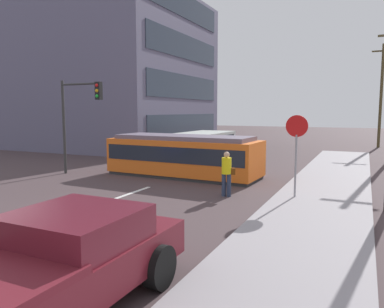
# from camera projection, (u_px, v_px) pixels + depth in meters

# --- Properties ---
(ground_plane) EXTENTS (120.00, 120.00, 0.00)m
(ground_plane) POSITION_uv_depth(u_px,v_px,m) (179.00, 176.00, 18.05)
(ground_plane) COLOR #463739
(sidewalk_curb_right) EXTENTS (3.20, 36.00, 0.14)m
(sidewalk_curb_right) POSITION_uv_depth(u_px,v_px,m) (316.00, 211.00, 11.58)
(sidewalk_curb_right) COLOR gray
(sidewalk_curb_right) RESTS_ON ground
(lane_stripe_1) EXTENTS (0.16, 2.40, 0.01)m
(lane_stripe_1) POSITION_uv_depth(u_px,v_px,m) (55.00, 220.00, 10.84)
(lane_stripe_1) COLOR silver
(lane_stripe_1) RESTS_ON ground
(lane_stripe_2) EXTENTS (0.16, 2.40, 0.01)m
(lane_stripe_2) POSITION_uv_depth(u_px,v_px,m) (133.00, 193.00, 14.44)
(lane_stripe_2) COLOR silver
(lane_stripe_2) RESTS_ON ground
(lane_stripe_3) EXTENTS (0.16, 2.40, 0.01)m
(lane_stripe_3) POSITION_uv_depth(u_px,v_px,m) (224.00, 161.00, 23.62)
(lane_stripe_3) COLOR silver
(lane_stripe_3) RESTS_ON ground
(lane_stripe_4) EXTENTS (0.16, 2.40, 0.01)m
(lane_stripe_4) POSITION_uv_depth(u_px,v_px,m) (250.00, 152.00, 29.03)
(lane_stripe_4) COLOR silver
(lane_stripe_4) RESTS_ON ground
(corner_building) EXTENTS (16.30, 14.46, 12.80)m
(corner_building) POSITION_uv_depth(u_px,v_px,m) (106.00, 75.00, 33.89)
(corner_building) COLOR slate
(corner_building) RESTS_ON ground
(streetcar_tram) EXTENTS (7.53, 2.83, 1.99)m
(streetcar_tram) POSITION_uv_depth(u_px,v_px,m) (184.00, 155.00, 18.05)
(streetcar_tram) COLOR orange
(streetcar_tram) RESTS_ON ground
(city_bus) EXTENTS (2.65, 5.10, 1.80)m
(city_bus) POSITION_uv_depth(u_px,v_px,m) (203.00, 144.00, 23.79)
(city_bus) COLOR #B0B8B1
(city_bus) RESTS_ON ground
(pedestrian_crossing) EXTENTS (0.51, 0.36, 1.67)m
(pedestrian_crossing) POSITION_uv_depth(u_px,v_px,m) (227.00, 171.00, 13.74)
(pedestrian_crossing) COLOR #29344E
(pedestrian_crossing) RESTS_ON ground
(pickup_truck_parked) EXTENTS (2.31, 5.01, 1.55)m
(pickup_truck_parked) POSITION_uv_depth(u_px,v_px,m) (54.00, 266.00, 5.69)
(pickup_truck_parked) COLOR maroon
(pickup_truck_parked) RESTS_ON ground
(stop_sign) EXTENTS (0.76, 0.07, 2.88)m
(stop_sign) POSITION_uv_depth(u_px,v_px,m) (296.00, 139.00, 12.96)
(stop_sign) COLOR gray
(stop_sign) RESTS_ON sidewalk_curb_right
(traffic_light_mast) EXTENTS (2.46, 0.33, 4.65)m
(traffic_light_mast) POSITION_uv_depth(u_px,v_px,m) (78.00, 109.00, 18.18)
(traffic_light_mast) COLOR #333333
(traffic_light_mast) RESTS_ON ground
(utility_pole_far) EXTENTS (1.80, 0.24, 8.79)m
(utility_pole_far) POSITION_uv_depth(u_px,v_px,m) (381.00, 94.00, 31.77)
(utility_pole_far) COLOR #4E4226
(utility_pole_far) RESTS_ON ground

